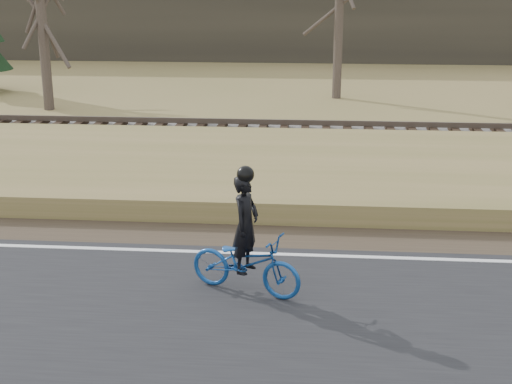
{
  "coord_description": "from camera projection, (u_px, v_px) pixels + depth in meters",
  "views": [
    {
      "loc": [
        6.27,
        -11.36,
        4.78
      ],
      "look_at": [
        5.27,
        0.5,
        1.1
      ],
      "focal_mm": 50.0,
      "sensor_mm": 36.0,
      "label": 1
    }
  ],
  "objects": [
    {
      "name": "ballast",
      "position": [
        94.0,
        139.0,
        20.27
      ],
      "size": [
        120.0,
        3.0,
        0.45
      ],
      "primitive_type": "cube",
      "color": "slate",
      "rests_on": "ground"
    },
    {
      "name": "railroad",
      "position": [
        93.0,
        129.0,
        20.18
      ],
      "size": [
        120.0,
        2.4,
        0.29
      ],
      "color": "black",
      "rests_on": "ballast"
    },
    {
      "name": "treeline_backdrop",
      "position": [
        207.0,
        5.0,
        40.4
      ],
      "size": [
        120.0,
        4.0,
        6.0
      ],
      "primitive_type": "cube",
      "color": "#383328",
      "rests_on": "ground"
    },
    {
      "name": "bare_tree_center",
      "position": [
        340.0,
        0.0,
        27.14
      ],
      "size": [
        0.36,
        0.36,
        7.48
      ],
      "primitive_type": "cylinder",
      "color": "brown",
      "rests_on": "ground"
    },
    {
      "name": "bare_tree_near_left",
      "position": [
        41.0,
        10.0,
        24.83
      ],
      "size": [
        0.36,
        0.36,
        7.02
      ],
      "primitive_type": "cylinder",
      "color": "brown",
      "rests_on": "ground"
    },
    {
      "name": "embankment",
      "position": [
        45.0,
        176.0,
        16.66
      ],
      "size": [
        120.0,
        5.0,
        0.44
      ],
      "primitive_type": "cube",
      "color": "olive",
      "rests_on": "ground"
    },
    {
      "name": "cyclist",
      "position": [
        246.0,
        254.0,
        10.81
      ],
      "size": [
        1.92,
        1.22,
        2.01
      ],
      "rotation": [
        0.0,
        0.0,
        1.22
      ],
      "color": "navy",
      "rests_on": "road"
    }
  ]
}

